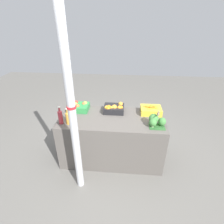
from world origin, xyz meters
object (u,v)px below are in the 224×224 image
(support_pole, at_px, (72,116))
(carrot_crate, at_px, (151,110))
(orange_crate, at_px, (114,108))
(sparrow_bird, at_px, (158,114))
(juice_bottle_ruby, at_px, (60,116))
(juice_bottle_amber, at_px, (68,117))
(apple_crate, at_px, (79,107))
(broccoli_pile, at_px, (155,120))

(support_pole, xyz_separation_m, carrot_crate, (1.02, 0.84, -0.32))
(orange_crate, relative_size, sparrow_bird, 2.41)
(juice_bottle_ruby, bearing_deg, juice_bottle_amber, 0.00)
(juice_bottle_ruby, bearing_deg, apple_crate, 71.15)
(broccoli_pile, distance_m, juice_bottle_ruby, 1.35)
(orange_crate, distance_m, juice_bottle_amber, 0.76)
(support_pole, relative_size, juice_bottle_ruby, 8.46)
(juice_bottle_amber, xyz_separation_m, sparrow_bird, (1.27, 0.04, 0.11))
(support_pole, height_order, carrot_crate, support_pole)
(juice_bottle_ruby, xyz_separation_m, juice_bottle_amber, (0.11, 0.00, -0.01))
(apple_crate, xyz_separation_m, carrot_crate, (1.19, -0.00, -0.01))
(carrot_crate, distance_m, juice_bottle_ruby, 1.41)
(apple_crate, xyz_separation_m, sparrow_bird, (1.24, -0.40, 0.15))
(broccoli_pile, distance_m, sparrow_bird, 0.13)
(orange_crate, bearing_deg, apple_crate, 178.84)
(support_pole, height_order, juice_bottle_amber, support_pole)
(broccoli_pile, relative_size, sparrow_bird, 1.80)
(broccoli_pile, relative_size, juice_bottle_amber, 0.98)
(support_pole, bearing_deg, orange_crate, 63.29)
(carrot_crate, distance_m, broccoli_pile, 0.38)
(juice_bottle_amber, bearing_deg, carrot_crate, 19.40)
(broccoli_pile, bearing_deg, juice_bottle_ruby, -177.76)
(orange_crate, bearing_deg, carrot_crate, 0.80)
(carrot_crate, height_order, juice_bottle_amber, juice_bottle_amber)
(juice_bottle_amber, bearing_deg, sparrow_bird, 1.59)
(apple_crate, relative_size, juice_bottle_ruby, 1.20)
(carrot_crate, height_order, broccoli_pile, broccoli_pile)
(support_pole, relative_size, orange_crate, 7.05)
(support_pole, bearing_deg, sparrow_bird, 22.46)
(apple_crate, bearing_deg, juice_bottle_amber, -94.64)
(support_pole, height_order, juice_bottle_ruby, support_pole)
(broccoli_pile, bearing_deg, juice_bottle_amber, -177.55)
(support_pole, distance_m, apple_crate, 0.91)
(carrot_crate, bearing_deg, juice_bottle_amber, -160.60)
(broccoli_pile, bearing_deg, orange_crate, 148.73)
(carrot_crate, xyz_separation_m, juice_bottle_amber, (-1.23, -0.43, 0.05))
(carrot_crate, relative_size, juice_bottle_ruby, 1.20)
(orange_crate, relative_size, carrot_crate, 1.00)
(apple_crate, height_order, broccoli_pile, broccoli_pile)
(apple_crate, height_order, juice_bottle_amber, juice_bottle_amber)
(apple_crate, distance_m, juice_bottle_amber, 0.44)
(support_pole, distance_m, sparrow_bird, 1.16)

